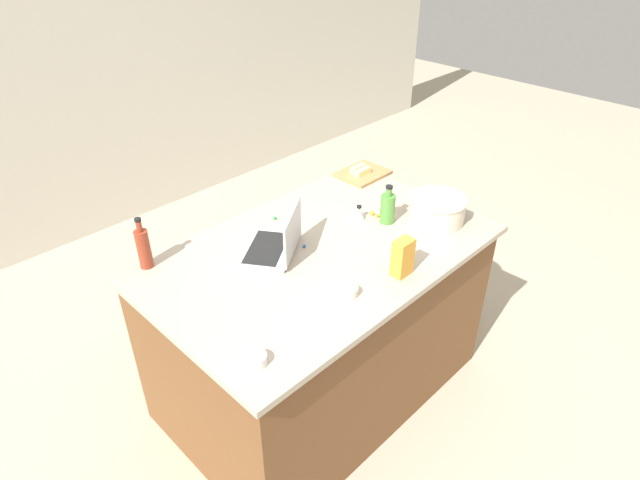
{
  "coord_description": "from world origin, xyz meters",
  "views": [
    {
      "loc": [
        -1.45,
        -1.45,
        2.28
      ],
      "look_at": [
        0.0,
        0.0,
        0.95
      ],
      "focal_mm": 30.27,
      "sensor_mm": 36.0,
      "label": 1
    }
  ],
  "objects_px": {
    "ramekin_small": "(256,359)",
    "mixing_bowl_large": "(437,209)",
    "bottle_soy": "(144,248)",
    "butter_stick_left": "(363,172)",
    "butter_stick_right": "(358,169)",
    "ramekin_medium": "(349,291)",
    "laptop": "(277,244)",
    "cutting_board": "(363,174)",
    "kitchen_timer": "(359,213)",
    "bottle_olive": "(388,208)",
    "candy_bag": "(403,257)"
  },
  "relations": [
    {
      "from": "bottle_olive",
      "to": "laptop",
      "type": "bearing_deg",
      "value": 162.13
    },
    {
      "from": "cutting_board",
      "to": "butter_stick_left",
      "type": "bearing_deg",
      "value": -140.71
    },
    {
      "from": "bottle_soy",
      "to": "ramekin_small",
      "type": "relative_size",
      "value": 3.05
    },
    {
      "from": "ramekin_small",
      "to": "candy_bag",
      "type": "bearing_deg",
      "value": -2.57
    },
    {
      "from": "cutting_board",
      "to": "butter_stick_right",
      "type": "xyz_separation_m",
      "value": [
        -0.01,
        0.02,
        0.03
      ]
    },
    {
      "from": "mixing_bowl_large",
      "to": "candy_bag",
      "type": "relative_size",
      "value": 1.7
    },
    {
      "from": "ramekin_small",
      "to": "mixing_bowl_large",
      "type": "bearing_deg",
      "value": 5.51
    },
    {
      "from": "bottle_soy",
      "to": "butter_stick_left",
      "type": "bearing_deg",
      "value": -4.13
    },
    {
      "from": "bottle_olive",
      "to": "butter_stick_left",
      "type": "xyz_separation_m",
      "value": [
        0.29,
        0.41,
        -0.04
      ]
    },
    {
      "from": "ramekin_medium",
      "to": "kitchen_timer",
      "type": "bearing_deg",
      "value": 37.54
    },
    {
      "from": "butter_stick_left",
      "to": "ramekin_small",
      "type": "relative_size",
      "value": 1.38
    },
    {
      "from": "butter_stick_right",
      "to": "candy_bag",
      "type": "relative_size",
      "value": 0.65
    },
    {
      "from": "mixing_bowl_large",
      "to": "cutting_board",
      "type": "height_order",
      "value": "mixing_bowl_large"
    },
    {
      "from": "laptop",
      "to": "ramekin_medium",
      "type": "bearing_deg",
      "value": -89.68
    },
    {
      "from": "ramekin_medium",
      "to": "bottle_olive",
      "type": "bearing_deg",
      "value": 24.45
    },
    {
      "from": "butter_stick_left",
      "to": "candy_bag",
      "type": "distance_m",
      "value": 0.93
    },
    {
      "from": "bottle_soy",
      "to": "butter_stick_left",
      "type": "distance_m",
      "value": 1.32
    },
    {
      "from": "ramekin_small",
      "to": "ramekin_medium",
      "type": "distance_m",
      "value": 0.51
    },
    {
      "from": "kitchen_timer",
      "to": "bottle_soy",
      "type": "bearing_deg",
      "value": 157.8
    },
    {
      "from": "mixing_bowl_large",
      "to": "bottle_olive",
      "type": "relative_size",
      "value": 1.45
    },
    {
      "from": "cutting_board",
      "to": "ramekin_small",
      "type": "relative_size",
      "value": 3.52
    },
    {
      "from": "laptop",
      "to": "mixing_bowl_large",
      "type": "relative_size",
      "value": 1.32
    },
    {
      "from": "bottle_soy",
      "to": "ramekin_medium",
      "type": "relative_size",
      "value": 3.15
    },
    {
      "from": "laptop",
      "to": "mixing_bowl_large",
      "type": "distance_m",
      "value": 0.82
    },
    {
      "from": "bottle_soy",
      "to": "butter_stick_right",
      "type": "height_order",
      "value": "bottle_soy"
    },
    {
      "from": "ramekin_small",
      "to": "bottle_olive",
      "type": "bearing_deg",
      "value": 14.82
    },
    {
      "from": "butter_stick_left",
      "to": "candy_bag",
      "type": "relative_size",
      "value": 0.65
    },
    {
      "from": "bottle_olive",
      "to": "kitchen_timer",
      "type": "xyz_separation_m",
      "value": [
        -0.08,
        0.11,
        -0.04
      ]
    },
    {
      "from": "mixing_bowl_large",
      "to": "bottle_soy",
      "type": "distance_m",
      "value": 1.39
    },
    {
      "from": "mixing_bowl_large",
      "to": "ramekin_small",
      "type": "height_order",
      "value": "mixing_bowl_large"
    },
    {
      "from": "bottle_olive",
      "to": "bottle_soy",
      "type": "distance_m",
      "value": 1.15
    },
    {
      "from": "cutting_board",
      "to": "ramekin_small",
      "type": "height_order",
      "value": "ramekin_small"
    },
    {
      "from": "bottle_soy",
      "to": "ramekin_small",
      "type": "height_order",
      "value": "bottle_soy"
    },
    {
      "from": "bottle_olive",
      "to": "cutting_board",
      "type": "bearing_deg",
      "value": 54.03
    },
    {
      "from": "bottle_olive",
      "to": "mixing_bowl_large",
      "type": "bearing_deg",
      "value": -41.42
    },
    {
      "from": "butter_stick_right",
      "to": "kitchen_timer",
      "type": "xyz_separation_m",
      "value": [
        -0.38,
        -0.34,
        -0.0
      ]
    },
    {
      "from": "candy_bag",
      "to": "mixing_bowl_large",
      "type": "bearing_deg",
      "value": 17.99
    },
    {
      "from": "ramekin_medium",
      "to": "bottle_soy",
      "type": "bearing_deg",
      "value": 121.91
    },
    {
      "from": "cutting_board",
      "to": "candy_bag",
      "type": "xyz_separation_m",
      "value": [
        -0.61,
        -0.75,
        0.08
      ]
    },
    {
      "from": "mixing_bowl_large",
      "to": "ramekin_small",
      "type": "distance_m",
      "value": 1.26
    },
    {
      "from": "butter_stick_right",
      "to": "ramekin_medium",
      "type": "height_order",
      "value": "butter_stick_right"
    },
    {
      "from": "laptop",
      "to": "mixing_bowl_large",
      "type": "height_order",
      "value": "laptop"
    },
    {
      "from": "mixing_bowl_large",
      "to": "ramekin_medium",
      "type": "xyz_separation_m",
      "value": [
        -0.74,
        -0.09,
        -0.05
      ]
    },
    {
      "from": "mixing_bowl_large",
      "to": "kitchen_timer",
      "type": "relative_size",
      "value": 3.75
    },
    {
      "from": "ramekin_medium",
      "to": "candy_bag",
      "type": "distance_m",
      "value": 0.28
    },
    {
      "from": "mixing_bowl_large",
      "to": "ramekin_medium",
      "type": "bearing_deg",
      "value": -172.87
    },
    {
      "from": "bottle_olive",
      "to": "bottle_soy",
      "type": "relative_size",
      "value": 0.82
    },
    {
      "from": "bottle_olive",
      "to": "butter_stick_right",
      "type": "xyz_separation_m",
      "value": [
        0.3,
        0.45,
        -0.04
      ]
    },
    {
      "from": "laptop",
      "to": "candy_bag",
      "type": "distance_m",
      "value": 0.57
    },
    {
      "from": "butter_stick_left",
      "to": "ramekin_small",
      "type": "height_order",
      "value": "butter_stick_left"
    }
  ]
}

